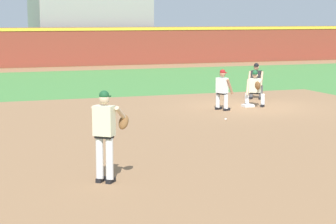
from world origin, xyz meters
The scene contains 11 objects.
ground_plane centered at (0.00, 0.00, 0.00)m, with size 160.00×160.00×0.00m, color #47843D.
infield_dirt_patch centered at (-3.88, -4.55, 0.00)m, with size 18.00×18.00×0.01m, color #936B47.
warning_track_strip centered at (0.00, 20.00, 0.00)m, with size 48.00×3.20×0.01m, color #936B47.
first_base_bag centered at (0.00, 0.00, 0.04)m, with size 0.38×0.38×0.09m, color white.
baseball centered at (-2.11, -2.64, 0.04)m, with size 0.07×0.07×0.07m, color white.
pitcher centered at (-7.71, -9.08, 1.06)m, with size 0.85×0.54×1.86m.
first_baseman centered at (0.26, -0.06, 0.73)m, with size 0.70×1.09×1.34m.
baserunner centered at (-1.27, -0.50, 0.79)m, with size 0.58×0.67×1.46m.
umpire centered at (1.31, 1.90, 0.79)m, with size 0.68×0.66×1.46m.
outfield_wall centered at (0.00, 22.00, 1.39)m, with size 48.00×0.54×2.60m.
stadium_seating_block centered at (0.00, 25.75, 3.02)m, with size 8.03×5.90×6.00m.
Camera 1 is at (-10.88, -21.53, 3.29)m, focal length 70.00 mm.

